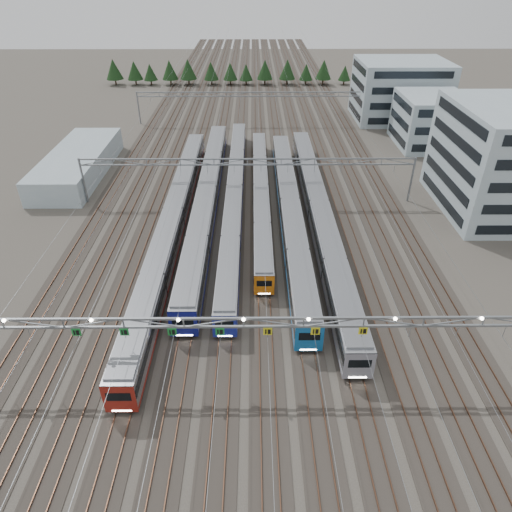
{
  "coord_description": "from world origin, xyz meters",
  "views": [
    {
      "loc": [
        0.93,
        -32.1,
        35.73
      ],
      "look_at": [
        1.26,
        17.12,
        3.5
      ],
      "focal_mm": 32.0,
      "sensor_mm": 36.0,
      "label": 1
    }
  ],
  "objects_px": {
    "train_d": "(261,192)",
    "depot_bldg_mid": "(431,121)",
    "train_f": "(318,210)",
    "gantry_mid": "(248,167)",
    "depot_bldg_south": "(506,160)",
    "train_b": "(207,196)",
    "train_e": "(290,208)",
    "depot_bldg_north": "(400,90)",
    "train_c": "(235,193)",
    "gantry_near": "(243,325)",
    "west_shed": "(78,163)",
    "train_a": "(174,218)",
    "gantry_far": "(249,98)"
  },
  "relations": [
    {
      "from": "west_shed",
      "to": "train_b",
      "type": "bearing_deg",
      "value": -29.79
    },
    {
      "from": "depot_bldg_south",
      "to": "west_shed",
      "type": "xyz_separation_m",
      "value": [
        -74.96,
        14.98,
        -6.28
      ]
    },
    {
      "from": "train_b",
      "to": "train_d",
      "type": "height_order",
      "value": "train_b"
    },
    {
      "from": "train_d",
      "to": "train_e",
      "type": "height_order",
      "value": "train_e"
    },
    {
      "from": "gantry_near",
      "to": "depot_bldg_mid",
      "type": "bearing_deg",
      "value": 59.57
    },
    {
      "from": "gantry_near",
      "to": "gantry_mid",
      "type": "distance_m",
      "value": 40.12
    },
    {
      "from": "gantry_near",
      "to": "west_shed",
      "type": "xyz_separation_m",
      "value": [
        -33.19,
        52.55,
        -4.86
      ]
    },
    {
      "from": "train_d",
      "to": "train_e",
      "type": "distance_m",
      "value": 8.19
    },
    {
      "from": "train_b",
      "to": "train_d",
      "type": "distance_m",
      "value": 9.35
    },
    {
      "from": "gantry_far",
      "to": "depot_bldg_mid",
      "type": "bearing_deg",
      "value": -21.54
    },
    {
      "from": "train_a",
      "to": "depot_bldg_north",
      "type": "xyz_separation_m",
      "value": [
        49.97,
        59.41,
        4.95
      ]
    },
    {
      "from": "train_e",
      "to": "depot_bldg_south",
      "type": "bearing_deg",
      "value": 7.35
    },
    {
      "from": "gantry_far",
      "to": "depot_bldg_mid",
      "type": "distance_m",
      "value": 43.61
    },
    {
      "from": "train_d",
      "to": "depot_bldg_south",
      "type": "distance_m",
      "value": 40.08
    },
    {
      "from": "train_c",
      "to": "train_d",
      "type": "relative_size",
      "value": 1.26
    },
    {
      "from": "train_e",
      "to": "west_shed",
      "type": "distance_m",
      "value": 44.49
    },
    {
      "from": "gantry_far",
      "to": "depot_bldg_south",
      "type": "relative_size",
      "value": 2.56
    },
    {
      "from": "train_e",
      "to": "gantry_near",
      "type": "xyz_separation_m",
      "value": [
        -6.8,
        -33.07,
        4.84
      ]
    },
    {
      "from": "train_e",
      "to": "depot_bldg_south",
      "type": "xyz_separation_m",
      "value": [
        34.97,
        4.51,
        6.26
      ]
    },
    {
      "from": "train_f",
      "to": "depot_bldg_mid",
      "type": "height_order",
      "value": "depot_bldg_mid"
    },
    {
      "from": "train_b",
      "to": "train_f",
      "type": "height_order",
      "value": "train_b"
    },
    {
      "from": "west_shed",
      "to": "train_c",
      "type": "bearing_deg",
      "value": -23.27
    },
    {
      "from": "train_f",
      "to": "depot_bldg_mid",
      "type": "bearing_deg",
      "value": 51.48
    },
    {
      "from": "gantry_mid",
      "to": "train_b",
      "type": "bearing_deg",
      "value": -157.97
    },
    {
      "from": "depot_bldg_north",
      "to": "gantry_far",
      "type": "bearing_deg",
      "value": -174.0
    },
    {
      "from": "depot_bldg_south",
      "to": "depot_bldg_north",
      "type": "height_order",
      "value": "depot_bldg_south"
    },
    {
      "from": "depot_bldg_south",
      "to": "train_b",
      "type": "bearing_deg",
      "value": -179.78
    },
    {
      "from": "depot_bldg_mid",
      "to": "west_shed",
      "type": "xyz_separation_m",
      "value": [
        -73.8,
        -16.56,
        -3.21
      ]
    },
    {
      "from": "train_b",
      "to": "depot_bldg_south",
      "type": "xyz_separation_m",
      "value": [
        48.47,
        0.19,
        6.18
      ]
    },
    {
      "from": "depot_bldg_south",
      "to": "depot_bldg_mid",
      "type": "height_order",
      "value": "depot_bldg_south"
    },
    {
      "from": "train_c",
      "to": "depot_bldg_mid",
      "type": "relative_size",
      "value": 4.25
    },
    {
      "from": "depot_bldg_south",
      "to": "depot_bldg_mid",
      "type": "relative_size",
      "value": 1.38
    },
    {
      "from": "depot_bldg_mid",
      "to": "train_c",
      "type": "bearing_deg",
      "value": -145.08
    },
    {
      "from": "depot_bldg_mid",
      "to": "west_shed",
      "type": "relative_size",
      "value": 0.53
    },
    {
      "from": "train_d",
      "to": "gantry_near",
      "type": "distance_m",
      "value": 40.3
    },
    {
      "from": "gantry_near",
      "to": "gantry_mid",
      "type": "relative_size",
      "value": 1.0
    },
    {
      "from": "train_c",
      "to": "gantry_far",
      "type": "relative_size",
      "value": 1.21
    },
    {
      "from": "train_c",
      "to": "gantry_mid",
      "type": "xyz_separation_m",
      "value": [
        2.25,
        0.89,
        4.36
      ]
    },
    {
      "from": "depot_bldg_south",
      "to": "depot_bldg_mid",
      "type": "bearing_deg",
      "value": 92.11
    },
    {
      "from": "train_c",
      "to": "train_e",
      "type": "height_order",
      "value": "train_e"
    },
    {
      "from": "train_d",
      "to": "depot_bldg_north",
      "type": "bearing_deg",
      "value": 53.5
    },
    {
      "from": "train_e",
      "to": "gantry_near",
      "type": "bearing_deg",
      "value": -101.62
    },
    {
      "from": "train_b",
      "to": "gantry_mid",
      "type": "height_order",
      "value": "gantry_mid"
    },
    {
      "from": "depot_bldg_north",
      "to": "depot_bldg_mid",
      "type": "bearing_deg",
      "value": -84.78
    },
    {
      "from": "gantry_mid",
      "to": "train_f",
      "type": "bearing_deg",
      "value": -34.83
    },
    {
      "from": "train_f",
      "to": "depot_bldg_north",
      "type": "height_order",
      "value": "depot_bldg_north"
    },
    {
      "from": "train_d",
      "to": "depot_bldg_mid",
      "type": "xyz_separation_m",
      "value": [
        38.31,
        29.2,
        3.52
      ]
    },
    {
      "from": "train_c",
      "to": "depot_bldg_north",
      "type": "bearing_deg",
      "value": 50.65
    },
    {
      "from": "gantry_near",
      "to": "train_d",
      "type": "bearing_deg",
      "value": 86.71
    },
    {
      "from": "train_f",
      "to": "gantry_mid",
      "type": "distance_m",
      "value": 14.31
    }
  ]
}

